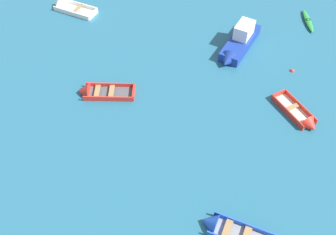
# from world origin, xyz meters

# --- Properties ---
(rowboat_red_far_right) EXTENTS (3.93, 1.57, 1.24)m
(rowboat_red_far_right) POSITION_xyz_m (-4.96, 22.02, 0.18)
(rowboat_red_far_right) COLOR #4C4C51
(rowboat_red_far_right) RESTS_ON ground_plane
(rowboat_white_midfield_left) EXTENTS (4.17, 3.04, 1.30)m
(rowboat_white_midfield_left) POSITION_xyz_m (-8.34, 32.35, 0.18)
(rowboat_white_midfield_left) COLOR beige
(rowboat_white_midfield_left) RESTS_ON ground_plane
(motor_launch_deep_blue_outer_right) EXTENTS (3.94, 5.23, 2.03)m
(motor_launch_deep_blue_outer_right) POSITION_xyz_m (5.58, 26.40, 0.57)
(motor_launch_deep_blue_outer_right) COLOR navy
(motor_launch_deep_blue_outer_right) RESTS_ON ground_plane
(rowboat_blue_near_right) EXTENTS (4.09, 2.74, 1.12)m
(rowboat_blue_near_right) POSITION_xyz_m (2.60, 11.91, 0.19)
(rowboat_blue_near_right) COLOR gray
(rowboat_blue_near_right) RESTS_ON ground_plane
(kayak_green_far_left) EXTENTS (0.57, 3.07, 0.29)m
(kayak_green_far_left) POSITION_xyz_m (11.82, 29.60, 0.14)
(kayak_green_far_left) COLOR #288C3D
(kayak_green_far_left) RESTS_ON ground_plane
(rowboat_red_back_row_center) EXTENTS (2.57, 3.69, 1.05)m
(rowboat_red_back_row_center) POSITION_xyz_m (8.64, 19.12, 0.18)
(rowboat_red_back_row_center) COLOR beige
(rowboat_red_back_row_center) RESTS_ON ground_plane
(mooring_buoy_outer_edge) EXTENTS (0.33, 0.33, 0.33)m
(mooring_buoy_outer_edge) POSITION_xyz_m (9.13, 23.80, 0.00)
(mooring_buoy_outer_edge) COLOR red
(mooring_buoy_outer_edge) RESTS_ON ground_plane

